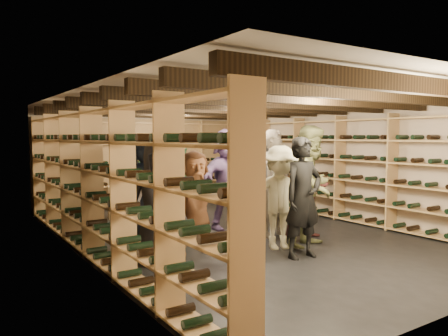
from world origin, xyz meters
TOP-DOWN VIEW (x-y plane):
  - ground at (0.00, 0.00)m, footprint 8.00×8.00m
  - walls at (0.00, 0.00)m, footprint 5.52×8.02m
  - ceiling at (0.00, 0.00)m, footprint 5.50×8.00m
  - ceiling_joists at (0.00, 0.00)m, footprint 5.40×7.12m
  - wine_rack_left at (-2.57, 0.00)m, footprint 0.32×7.50m
  - wine_rack_right at (2.57, 0.00)m, footprint 0.32×7.50m
  - wine_rack_back at (0.00, 3.83)m, footprint 4.70×0.30m
  - crate_stack_left at (-1.21, 2.61)m, footprint 0.56×0.44m
  - crate_stack_right at (-0.57, 2.33)m, footprint 0.56×0.43m
  - crate_loose at (-0.19, 2.63)m, footprint 0.59×0.50m
  - person_0 at (-1.93, -0.82)m, footprint 0.89×0.67m
  - person_1 at (-0.10, -1.73)m, footprint 0.64×0.44m
  - person_2 at (0.47, -1.33)m, footprint 1.10×0.97m
  - person_3 at (-0.05, -1.17)m, footprint 1.17×0.91m
  - person_5 at (-1.29, -0.71)m, footprint 1.48×0.76m
  - person_6 at (-1.49, 0.60)m, footprint 1.00×0.84m
  - person_7 at (0.43, -0.49)m, footprint 0.77×0.62m
  - person_8 at (0.81, -0.89)m, footprint 0.87×0.71m
  - person_9 at (-1.37, 0.06)m, footprint 1.20×0.75m
  - person_10 at (-0.71, 0.87)m, footprint 0.97×0.42m
  - person_11 at (0.11, 0.53)m, footprint 1.82×0.91m
  - person_12 at (1.51, 1.14)m, footprint 0.95×0.68m

SIDE VIEW (x-z plane):
  - ground at x=0.00m, z-range 0.00..0.00m
  - crate_loose at x=-0.19m, z-range 0.00..0.17m
  - crate_stack_right at x=-0.57m, z-range 0.00..0.51m
  - crate_stack_left at x=-1.21m, z-range 0.00..0.68m
  - person_5 at x=-1.29m, z-range 0.00..1.53m
  - person_3 at x=-0.05m, z-range 0.00..1.59m
  - person_10 at x=-0.71m, z-range 0.00..1.63m
  - person_0 at x=-1.93m, z-range 0.00..1.64m
  - person_8 at x=0.81m, z-range 0.00..1.69m
  - person_1 at x=-0.10m, z-range 0.00..1.72m
  - person_6 at x=-1.49m, z-range 0.00..1.75m
  - person_9 at x=-1.37m, z-range 0.00..1.79m
  - person_12 at x=1.51m, z-range 0.00..1.81m
  - person_7 at x=0.43m, z-range 0.00..1.85m
  - person_11 at x=0.11m, z-range 0.00..1.87m
  - person_2 at x=0.47m, z-range 0.00..1.90m
  - wine_rack_back at x=0.00m, z-range 0.00..2.15m
  - wine_rack_left at x=-2.57m, z-range 0.00..2.15m
  - wine_rack_right at x=2.57m, z-range 0.00..2.15m
  - walls at x=0.00m, z-range 0.00..2.40m
  - ceiling_joists at x=0.00m, z-range 2.17..2.35m
  - ceiling at x=0.00m, z-range 2.40..2.40m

